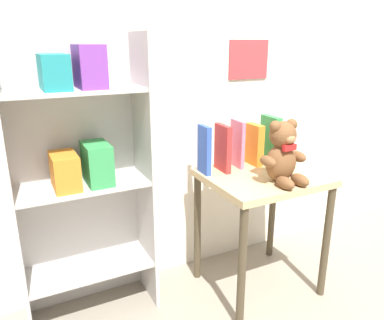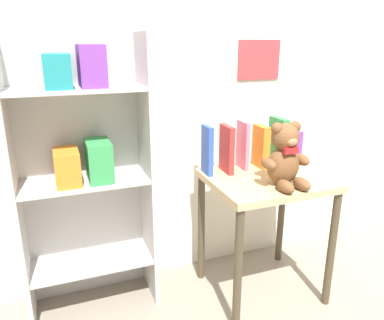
{
  "view_description": "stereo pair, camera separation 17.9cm",
  "coord_description": "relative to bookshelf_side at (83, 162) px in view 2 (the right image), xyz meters",
  "views": [
    {
      "loc": [
        -1.11,
        -0.41,
        1.33
      ],
      "look_at": [
        -0.34,
        1.11,
        0.79
      ],
      "focal_mm": 35.0,
      "sensor_mm": 36.0,
      "label": 1
    },
    {
      "loc": [
        -0.94,
        -0.49,
        1.33
      ],
      "look_at": [
        -0.34,
        1.11,
        0.79
      ],
      "focal_mm": 35.0,
      "sensor_mm": 36.0,
      "label": 2
    }
  ],
  "objects": [
    {
      "name": "display_table",
      "position": [
        0.88,
        -0.25,
        -0.21
      ],
      "size": [
        0.6,
        0.51,
        0.68
      ],
      "color": "tan",
      "rests_on": "ground_plane"
    },
    {
      "name": "wall_back",
      "position": [
        0.83,
        0.16,
        0.47
      ],
      "size": [
        4.8,
        0.07,
        2.5
      ],
      "color": "silver",
      "rests_on": "ground_plane"
    },
    {
      "name": "book_standing_blue",
      "position": [
        0.61,
        -0.1,
        0.02
      ],
      "size": [
        0.03,
        0.11,
        0.25
      ],
      "primitive_type": "cube",
      "rotation": [
        0.0,
        0.0,
        -0.03
      ],
      "color": "#2D51B7",
      "rests_on": "display_table"
    },
    {
      "name": "book_standing_red",
      "position": [
        0.72,
        -0.11,
        0.02
      ],
      "size": [
        0.03,
        0.14,
        0.25
      ],
      "primitive_type": "cube",
      "rotation": [
        0.0,
        0.0,
        -0.04
      ],
      "color": "red",
      "rests_on": "display_table"
    },
    {
      "name": "teddy_bear",
      "position": [
        0.89,
        -0.38,
        0.04
      ],
      "size": [
        0.24,
        0.21,
        0.31
      ],
      "color": "brown",
      "rests_on": "display_table"
    },
    {
      "name": "book_standing_orange",
      "position": [
        0.93,
        -0.09,
        0.01
      ],
      "size": [
        0.04,
        0.12,
        0.23
      ],
      "primitive_type": "cube",
      "rotation": [
        0.0,
        0.0,
        -0.0
      ],
      "color": "orange",
      "rests_on": "display_table"
    },
    {
      "name": "book_standing_purple",
      "position": [
        1.15,
        -0.08,
        -0.01
      ],
      "size": [
        0.04,
        0.12,
        0.19
      ],
      "primitive_type": "cube",
      "rotation": [
        0.0,
        0.0,
        0.0
      ],
      "color": "purple",
      "rests_on": "display_table"
    },
    {
      "name": "book_standing_green",
      "position": [
        1.04,
        -0.09,
        0.03
      ],
      "size": [
        0.04,
        0.15,
        0.26
      ],
      "primitive_type": "cube",
      "rotation": [
        0.0,
        0.0,
        -0.03
      ],
      "color": "#33934C",
      "rests_on": "display_table"
    },
    {
      "name": "book_standing_pink",
      "position": [
        0.83,
        -0.08,
        0.03
      ],
      "size": [
        0.03,
        0.13,
        0.26
      ],
      "primitive_type": "cube",
      "rotation": [
        0.0,
        0.0,
        -0.05
      ],
      "color": "#D17093",
      "rests_on": "display_table"
    },
    {
      "name": "bookshelf_side",
      "position": [
        0.0,
        0.0,
        0.0
      ],
      "size": [
        0.63,
        0.28,
        1.38
      ],
      "color": "#BCB7B2",
      "rests_on": "ground_plane"
    }
  ]
}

